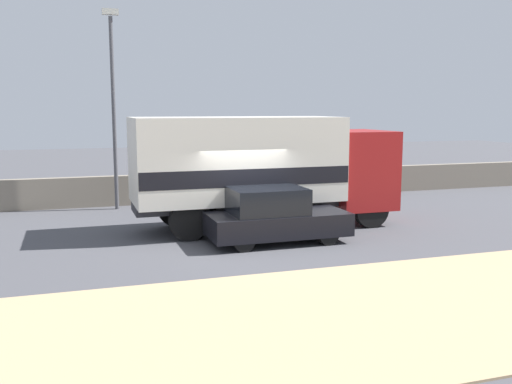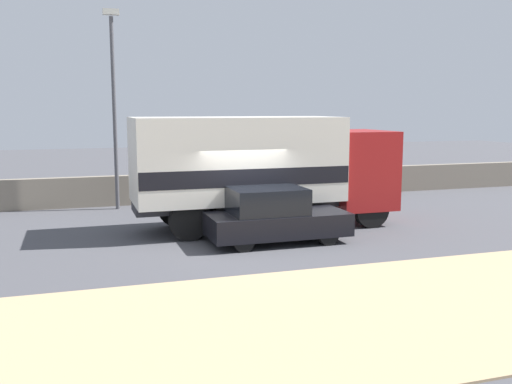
% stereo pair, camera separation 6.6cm
% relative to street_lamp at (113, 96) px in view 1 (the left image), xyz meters
% --- Properties ---
extents(ground_plane, '(80.00, 80.00, 0.00)m').
position_rel_street_lamp_xyz_m(ground_plane, '(3.03, -6.68, -4.08)').
color(ground_plane, '#47474C').
extents(dirt_shoulder_foreground, '(60.00, 5.61, 0.04)m').
position_rel_street_lamp_xyz_m(dirt_shoulder_foreground, '(3.03, -12.37, -4.06)').
color(dirt_shoulder_foreground, tan).
rests_on(dirt_shoulder_foreground, ground_plane).
extents(stone_wall_backdrop, '(60.00, 0.35, 1.13)m').
position_rel_street_lamp_xyz_m(stone_wall_backdrop, '(3.03, 0.77, -3.52)').
color(stone_wall_backdrop, gray).
rests_on(stone_wall_backdrop, ground_plane).
extents(street_lamp, '(0.56, 0.28, 7.06)m').
position_rel_street_lamp_xyz_m(street_lamp, '(0.00, 0.00, 0.00)').
color(street_lamp, '#4C4C51').
rests_on(street_lamp, ground_plane).
extents(box_truck, '(8.00, 2.60, 3.38)m').
position_rel_street_lamp_xyz_m(box_truck, '(3.92, -4.73, -2.17)').
color(box_truck, maroon).
rests_on(box_truck, ground_plane).
extents(car_hatchback, '(3.82, 1.74, 1.52)m').
position_rel_street_lamp_xyz_m(car_hatchback, '(3.66, -6.71, -3.35)').
color(car_hatchback, black).
rests_on(car_hatchback, ground_plane).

